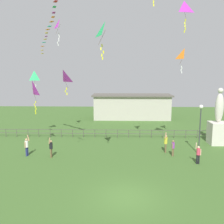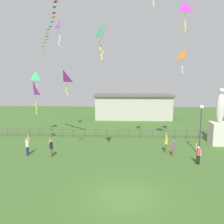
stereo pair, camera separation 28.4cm
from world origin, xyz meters
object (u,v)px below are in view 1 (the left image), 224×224
Objects in this scene: lamppost at (200,119)px; kite_4 at (32,89)px; person_1 at (166,142)px; streamer_kite at (54,3)px; kite_7 at (60,25)px; kite_2 at (105,31)px; person_2 at (51,147)px; statue_monument at (218,127)px; person_3 at (173,147)px; kite_3 at (184,9)px; person_4 at (27,146)px; kite_5 at (63,77)px; kite_6 at (184,55)px; person_5 at (198,153)px; kite_1 at (34,77)px.

kite_4 is at bearing 175.93° from lamppost.
streamer_kite reaches higher than person_1.
kite_2 is at bearing -58.08° from kite_7.
kite_2 is at bearing -31.66° from person_2.
lamppost is at bearing -131.45° from statue_monument.
kite_7 is (-10.62, 3.37, 11.38)m from person_1.
kite_2 is at bearing -145.54° from statue_monument.
person_3 is 14.43m from kite_4.
kite_3 reaches higher than kite_2.
kite_5 reaches higher than person_4.
kite_5 is 0.29× the size of streamer_kite.
kite_2 is (-5.47, -4.89, 9.51)m from person_1.
kite_2 is 9.91m from kite_7.
kite_7 is (-12.73, 0.49, 3.07)m from kite_6.
person_3 is 11.87m from kite_3.
lamppost is 16.17m from person_4.
person_2 is 1.04× the size of person_5.
kite_7 is at bearing 63.89° from person_4.
statue_monument is 17.00m from kite_5.
kite_6 is (-0.07, 5.77, 8.42)m from person_5.
person_2 is 6.47m from kite_5.
kite_3 reaches higher than kite_1.
kite_1 reaches higher than person_3.
streamer_kite is (-11.79, -5.25, 3.73)m from kite_6.
kite_7 is 5.85m from streamer_kite.
lamppost is 1.79× the size of kite_2.
person_1 is at bearing 13.36° from kite_5.
kite_6 is at bearing 105.43° from lamppost.
person_1 is 12.01m from kite_2.
kite_5 is at bearing -173.06° from person_3.
streamer_kite is at bearing 177.46° from person_5.
person_1 is 15.63m from streamer_kite.
statue_monument is 2.97× the size of person_1.
kite_1 is (-14.52, 5.80, 6.26)m from person_3.
person_3 is at bearing 131.77° from person_5.
kite_5 reaches higher than person_1.
person_1 is at bearing -3.17° from kite_4.
person_3 is 13.44m from person_4.
person_3 is 0.62× the size of kite_6.
kite_5 is (1.41, -0.45, 6.30)m from person_2.
statue_monument is 4.85m from lamppost.
kite_5 is at bearing 176.41° from person_5.
kite_1 is at bearing 162.99° from lamppost.
kite_3 is at bearing -24.11° from kite_7.
kite_7 is at bearing 162.39° from person_1.
streamer_kite reaches higher than person_3.
statue_monument reaches higher than lamppost.
person_3 is 16.61m from kite_7.
statue_monument is 3.31× the size of person_5.
person_1 is 0.97× the size of kite_5.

